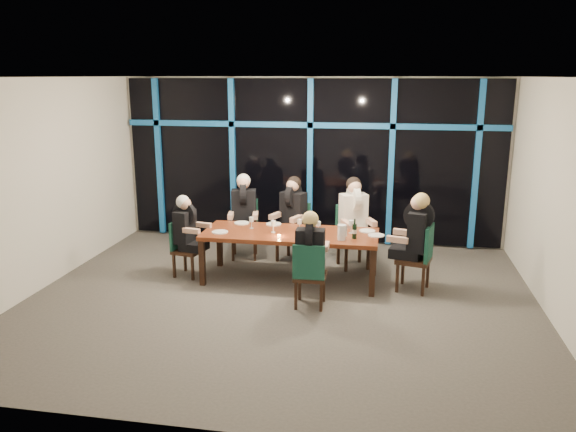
{
  "coord_description": "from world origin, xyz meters",
  "views": [
    {
      "loc": [
        1.38,
        -7.13,
        3.03
      ],
      "look_at": [
        0.0,
        0.6,
        1.05
      ],
      "focal_mm": 35.0,
      "sensor_mm": 36.0,
      "label": 1
    }
  ],
  "objects": [
    {
      "name": "diner_far_mid",
      "position": [
        -0.13,
        1.72,
        0.93
      ],
      "size": [
        0.6,
        0.66,
        0.95
      ],
      "rotation": [
        0.0,
        0.0,
        -0.37
      ],
      "color": "black",
      "rests_on": "ground"
    },
    {
      "name": "room",
      "position": [
        0.0,
        0.0,
        2.02
      ],
      "size": [
        7.04,
        7.0,
        3.02
      ],
      "color": "#59544F",
      "rests_on": "ground"
    },
    {
      "name": "plate_end_right",
      "position": [
        1.27,
        0.84,
        0.76
      ],
      "size": [
        0.24,
        0.24,
        0.01
      ],
      "primitive_type": "cylinder",
      "color": "white",
      "rests_on": "dining_table"
    },
    {
      "name": "chair_far_mid",
      "position": [
        -0.1,
        1.8,
        0.54
      ],
      "size": [
        0.58,
        0.58,
        0.97
      ],
      "rotation": [
        0.0,
        0.0,
        -0.37
      ],
      "color": "black",
      "rests_on": "ground"
    },
    {
      "name": "plate_far_left",
      "position": [
        -0.85,
        1.17,
        0.76
      ],
      "size": [
        0.24,
        0.24,
        0.01
      ],
      "primitive_type": "cylinder",
      "color": "white",
      "rests_on": "dining_table"
    },
    {
      "name": "dining_table",
      "position": [
        0.0,
        0.8,
        0.68
      ],
      "size": [
        2.6,
        1.0,
        0.75
      ],
      "color": "maroon",
      "rests_on": "ground"
    },
    {
      "name": "chair_end_left",
      "position": [
        -1.66,
        0.72,
        0.48
      ],
      "size": [
        0.47,
        0.47,
        0.87
      ],
      "rotation": [
        0.0,
        0.0,
        1.39
      ],
      "color": "black",
      "rests_on": "ground"
    },
    {
      "name": "diner_far_right",
      "position": [
        0.9,
        1.57,
        0.96
      ],
      "size": [
        0.63,
        0.69,
        0.98
      ],
      "rotation": [
        0.0,
        0.0,
        0.42
      ],
      "color": "white",
      "rests_on": "ground"
    },
    {
      "name": "plate_end_left",
      "position": [
        -1.03,
        0.61,
        0.76
      ],
      "size": [
        0.24,
        0.24,
        0.01
      ],
      "primitive_type": "cylinder",
      "color": "white",
      "rests_on": "dining_table"
    },
    {
      "name": "diner_near_mid",
      "position": [
        0.43,
        -0.13,
        0.86
      ],
      "size": [
        0.45,
        0.56,
        0.88
      ],
      "rotation": [
        0.0,
        0.0,
        3.15
      ],
      "color": "black",
      "rests_on": "ground"
    },
    {
      "name": "chair_far_left",
      "position": [
        -0.97,
        1.81,
        0.55
      ],
      "size": [
        0.53,
        0.53,
        0.98
      ],
      "rotation": [
        0.0,
        0.0,
        0.19
      ],
      "color": "black",
      "rests_on": "ground"
    },
    {
      "name": "plate_far_right",
      "position": [
        1.13,
        1.05,
        0.76
      ],
      "size": [
        0.24,
        0.24,
        0.01
      ],
      "primitive_type": "cylinder",
      "color": "white",
      "rests_on": "dining_table"
    },
    {
      "name": "wine_glass_a",
      "position": [
        -0.25,
        0.75,
        0.88
      ],
      "size": [
        0.07,
        0.07,
        0.18
      ],
      "color": "white",
      "rests_on": "dining_table"
    },
    {
      "name": "chair_near_mid",
      "position": [
        0.43,
        -0.2,
        0.5
      ],
      "size": [
        0.42,
        0.42,
        0.9
      ],
      "rotation": [
        0.0,
        0.0,
        3.15
      ],
      "color": "black",
      "rests_on": "ground"
    },
    {
      "name": "wine_bottle",
      "position": [
        0.96,
        0.64,
        0.86
      ],
      "size": [
        0.07,
        0.07,
        0.29
      ],
      "rotation": [
        0.0,
        0.0,
        -0.31
      ],
      "color": "black",
      "rests_on": "dining_table"
    },
    {
      "name": "plate_far_mid",
      "position": [
        -0.33,
        1.2,
        0.76
      ],
      "size": [
        0.24,
        0.24,
        0.01
      ],
      "primitive_type": "cylinder",
      "color": "white",
      "rests_on": "dining_table"
    },
    {
      "name": "diner_end_right",
      "position": [
        1.81,
        0.7,
        0.94
      ],
      "size": [
        0.66,
        0.55,
        0.96
      ],
      "rotation": [
        0.0,
        0.0,
        4.48
      ],
      "color": "black",
      "rests_on": "ground"
    },
    {
      "name": "chair_far_right",
      "position": [
        0.86,
        1.64,
        0.56
      ],
      "size": [
        0.61,
        0.61,
        1.0
      ],
      "rotation": [
        0.0,
        0.0,
        0.42
      ],
      "color": "black",
      "rests_on": "ground"
    },
    {
      "name": "diner_end_left",
      "position": [
        -1.58,
        0.71,
        0.83
      ],
      "size": [
        0.57,
        0.47,
        0.84
      ],
      "rotation": [
        0.0,
        0.0,
        1.39
      ],
      "color": "black",
      "rests_on": "ground"
    },
    {
      "name": "diner_far_left",
      "position": [
        -0.95,
        1.73,
        0.93
      ],
      "size": [
        0.53,
        0.65,
        0.95
      ],
      "rotation": [
        0.0,
        0.0,
        0.19
      ],
      "color": "black",
      "rests_on": "ground"
    },
    {
      "name": "wine_glass_b",
      "position": [
        0.12,
        0.91,
        0.88
      ],
      "size": [
        0.07,
        0.07,
        0.18
      ],
      "color": "silver",
      "rests_on": "dining_table"
    },
    {
      "name": "wine_glass_d",
      "position": [
        -0.62,
        0.91,
        0.88
      ],
      "size": [
        0.07,
        0.07,
        0.18
      ],
      "color": "silver",
      "rests_on": "dining_table"
    },
    {
      "name": "water_pitcher",
      "position": [
        0.79,
        0.54,
        0.86
      ],
      "size": [
        0.14,
        0.12,
        0.22
      ],
      "rotation": [
        0.0,
        0.0,
        -0.27
      ],
      "color": "silver",
      "rests_on": "dining_table"
    },
    {
      "name": "wine_glass_c",
      "position": [
        0.41,
        0.85,
        0.88
      ],
      "size": [
        0.07,
        0.07,
        0.18
      ],
      "color": "silver",
      "rests_on": "dining_table"
    },
    {
      "name": "plate_near_mid",
      "position": [
        0.43,
        0.44,
        0.76
      ],
      "size": [
        0.24,
        0.24,
        0.01
      ],
      "primitive_type": "cylinder",
      "color": "white",
      "rests_on": "dining_table"
    },
    {
      "name": "window_wall",
      "position": [
        0.01,
        2.93,
        1.55
      ],
      "size": [
        6.86,
        0.43,
        2.94
      ],
      "color": "black",
      "rests_on": "ground"
    },
    {
      "name": "wine_glass_e",
      "position": [
        0.89,
        0.91,
        0.89
      ],
      "size": [
        0.08,
        0.08,
        0.2
      ],
      "color": "white",
      "rests_on": "dining_table"
    },
    {
      "name": "chair_end_right",
      "position": [
        1.9,
        0.69,
        0.55
      ],
      "size": [
        0.55,
        0.55,
        0.98
      ],
      "rotation": [
        0.0,
        0.0,
        4.48
      ],
      "color": "black",
      "rests_on": "ground"
    },
    {
      "name": "tea_light",
      "position": [
        -0.12,
        0.55,
        0.76
      ],
      "size": [
        0.05,
        0.05,
        0.03
      ],
      "primitive_type": "cylinder",
      "color": "#F3A048",
      "rests_on": "dining_table"
    }
  ]
}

